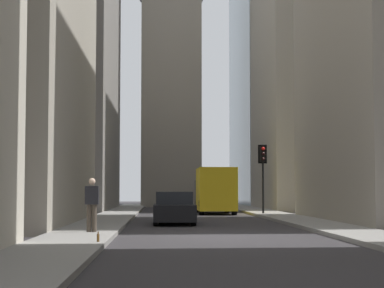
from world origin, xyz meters
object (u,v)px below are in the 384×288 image
object	(u,v)px
pedestrian	(92,202)
discarded_bottle	(98,238)
delivery_truck	(215,190)
sedan_black	(174,209)
traffic_light_midblock	(263,163)

from	to	relation	value
pedestrian	discarded_bottle	size ratio (longest dim) A/B	6.46
delivery_truck	discarded_bottle	size ratio (longest dim) A/B	23.93
sedan_black	traffic_light_midblock	distance (m)	11.38
traffic_light_midblock	pedestrian	bearing A→B (deg)	154.92
discarded_bottle	pedestrian	bearing A→B (deg)	7.99
sedan_black	pedestrian	bearing A→B (deg)	159.94
traffic_light_midblock	pedestrian	xyz separation A→B (m)	(-17.45, 8.17, -1.99)
sedan_black	delivery_truck	bearing A→B (deg)	-11.95
discarded_bottle	delivery_truck	bearing A→B (deg)	-11.24
sedan_black	pedestrian	xyz separation A→B (m)	(-7.70, 2.81, 0.43)
pedestrian	delivery_truck	bearing A→B (deg)	-15.01
sedan_black	discarded_bottle	world-z (taller)	sedan_black
sedan_black	discarded_bottle	bearing A→B (deg)	169.55
sedan_black	discarded_bottle	size ratio (longest dim) A/B	15.93
sedan_black	pedestrian	distance (m)	8.21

